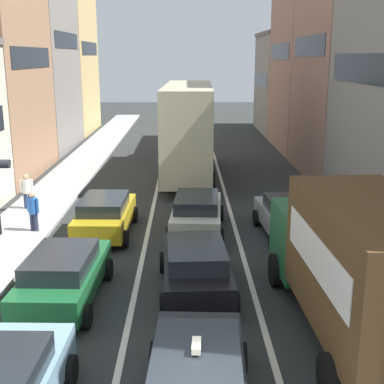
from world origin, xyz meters
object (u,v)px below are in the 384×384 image
at_px(wagon_left_lane_second, 63,275).
at_px(sedan_left_lane_third, 105,214).
at_px(sedan_right_lane_behind_truck, 290,217).
at_px(bus_mid_queue_primary, 188,126).
at_px(pedestrian_near_kerb, 27,190).
at_px(taxi_centre_lane_front, 197,380).
at_px(sedan_centre_lane_second, 196,266).
at_px(removalist_box_truck, 355,260).
at_px(hatchback_centre_lane_third, 197,212).
at_px(pedestrian_mid_sidewalk, 33,210).

relative_size(wagon_left_lane_second, sedan_left_lane_third, 1.01).
bearing_deg(sedan_right_lane_behind_truck, bus_mid_queue_primary, 16.22).
relative_size(sedan_right_lane_behind_truck, pedestrian_near_kerb, 2.66).
height_order(taxi_centre_lane_front, sedan_left_lane_third, taxi_centre_lane_front).
bearing_deg(sedan_left_lane_third, pedestrian_near_kerb, 52.59).
xyz_separation_m(wagon_left_lane_second, sedan_left_lane_third, (0.30, 5.58, 0.00)).
xyz_separation_m(taxi_centre_lane_front, bus_mid_queue_primary, (-0.04, 20.05, 2.03)).
bearing_deg(sedan_centre_lane_second, taxi_centre_lane_front, 176.37).
bearing_deg(sedan_right_lane_behind_truck, sedan_left_lane_third, 82.43).
bearing_deg(removalist_box_truck, bus_mid_queue_primary, 10.61).
height_order(taxi_centre_lane_front, bus_mid_queue_primary, bus_mid_queue_primary).
bearing_deg(bus_mid_queue_primary, taxi_centre_lane_front, -178.33).
bearing_deg(sedan_centre_lane_second, removalist_box_truck, -126.87).
xyz_separation_m(wagon_left_lane_second, bus_mid_queue_primary, (3.49, 15.27, 2.03)).
xyz_separation_m(taxi_centre_lane_front, wagon_left_lane_second, (-3.53, 4.78, -0.00)).
bearing_deg(sedan_left_lane_third, taxi_centre_lane_front, -161.33).
height_order(taxi_centre_lane_front, sedan_centre_lane_second, taxi_centre_lane_front).
bearing_deg(taxi_centre_lane_front, pedestrian_near_kerb, 30.49).
xyz_separation_m(taxi_centre_lane_front, sedan_centre_lane_second, (0.09, 5.35, -0.00)).
xyz_separation_m(sedan_centre_lane_second, hatchback_centre_lane_third, (0.14, 5.24, 0.00)).
distance_m(sedan_centre_lane_second, pedestrian_near_kerb, 10.79).
bearing_deg(removalist_box_truck, hatchback_centre_lane_third, 22.66).
xyz_separation_m(removalist_box_truck, sedan_right_lane_behind_truck, (-0.10, 7.04, -1.18)).
bearing_deg(bus_mid_queue_primary, removalist_box_truck, -166.01).
bearing_deg(sedan_centre_lane_second, sedan_left_lane_third, 30.84).
bearing_deg(sedan_right_lane_behind_truck, wagon_left_lane_second, 121.72).
bearing_deg(sedan_left_lane_third, hatchback_centre_lane_third, -84.87).
height_order(removalist_box_truck, sedan_left_lane_third, removalist_box_truck).
xyz_separation_m(wagon_left_lane_second, sedan_right_lane_behind_truck, (7.18, 5.12, 0.00)).
distance_m(removalist_box_truck, pedestrian_near_kerb, 15.15).
xyz_separation_m(hatchback_centre_lane_third, pedestrian_near_kerb, (-7.29, 2.85, 0.15)).
xyz_separation_m(sedan_left_lane_third, pedestrian_near_kerb, (-3.83, 3.08, 0.15)).
bearing_deg(wagon_left_lane_second, pedestrian_mid_sidewalk, 25.50).
distance_m(removalist_box_truck, bus_mid_queue_primary, 17.62).
relative_size(bus_mid_queue_primary, pedestrian_near_kerb, 6.36).
bearing_deg(removalist_box_truck, sedan_left_lane_third, 41.12).
xyz_separation_m(sedan_left_lane_third, pedestrian_mid_sidewalk, (-2.71, 0.08, 0.15)).
bearing_deg(sedan_left_lane_third, sedan_centre_lane_second, -145.12).
bearing_deg(wagon_left_lane_second, removalist_box_truck, -102.37).
height_order(removalist_box_truck, sedan_centre_lane_second, removalist_box_truck).
relative_size(taxi_centre_lane_front, sedan_centre_lane_second, 1.00).
bearing_deg(sedan_left_lane_third, wagon_left_lane_second, 178.26).
bearing_deg(removalist_box_truck, taxi_centre_lane_front, 125.55).
distance_m(sedan_centre_lane_second, bus_mid_queue_primary, 14.84).
bearing_deg(hatchback_centre_lane_third, removalist_box_truck, -151.77).
height_order(wagon_left_lane_second, hatchback_centre_lane_third, same).
bearing_deg(taxi_centre_lane_front, pedestrian_mid_sidewalk, 32.43).
distance_m(removalist_box_truck, sedan_centre_lane_second, 4.58).
bearing_deg(sedan_centre_lane_second, sedan_right_lane_behind_truck, -40.69).
relative_size(removalist_box_truck, sedan_centre_lane_second, 1.77).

